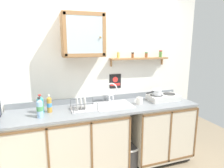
% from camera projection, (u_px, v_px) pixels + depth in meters
% --- Properties ---
extents(back_wall, '(3.25, 0.07, 2.62)m').
position_uv_depth(back_wall, '(99.00, 77.00, 2.91)').
color(back_wall, silver).
rests_on(back_wall, ground).
extents(lower_cabinet_run, '(1.55, 0.62, 0.92)m').
position_uv_depth(lower_cabinet_run, '(68.00, 145.00, 2.61)').
color(lower_cabinet_run, black).
rests_on(lower_cabinet_run, ground).
extents(lower_cabinet_run_right, '(0.92, 0.62, 0.92)m').
position_uv_depth(lower_cabinet_run_right, '(158.00, 131.00, 3.05)').
color(lower_cabinet_run_right, black).
rests_on(lower_cabinet_run_right, ground).
extents(countertop, '(2.61, 0.64, 0.03)m').
position_uv_depth(countertop, '(106.00, 108.00, 2.68)').
color(countertop, gray).
rests_on(countertop, lower_cabinet_run).
extents(backsplash, '(2.61, 0.02, 0.08)m').
position_uv_depth(backsplash, '(100.00, 98.00, 2.95)').
color(backsplash, gray).
rests_on(backsplash, countertop).
extents(sink, '(0.51, 0.46, 0.41)m').
position_uv_depth(sink, '(113.00, 106.00, 2.76)').
color(sink, silver).
rests_on(sink, countertop).
extents(hot_plate_stove, '(0.47, 0.28, 0.09)m').
position_uv_depth(hot_plate_stove, '(164.00, 97.00, 3.00)').
color(hot_plate_stove, silver).
rests_on(hot_plate_stove, countertop).
extents(saucepan, '(0.30, 0.18, 0.08)m').
position_uv_depth(saucepan, '(156.00, 92.00, 2.96)').
color(saucepan, silver).
rests_on(saucepan, hot_plate_stove).
extents(bottle_juice_amber_0, '(0.06, 0.06, 0.23)m').
position_uv_depth(bottle_juice_amber_0, '(49.00, 104.00, 2.45)').
color(bottle_juice_amber_0, gold).
rests_on(bottle_juice_amber_0, countertop).
extents(bottle_detergent_teal_1, '(0.08, 0.08, 0.24)m').
position_uv_depth(bottle_detergent_teal_1, '(40.00, 105.00, 2.42)').
color(bottle_detergent_teal_1, teal).
rests_on(bottle_detergent_teal_1, countertop).
extents(bottle_water_blue_2, '(0.08, 0.08, 0.25)m').
position_uv_depth(bottle_water_blue_2, '(40.00, 108.00, 2.28)').
color(bottle_water_blue_2, '#8CB7E0').
rests_on(bottle_water_blue_2, countertop).
extents(dish_rack, '(0.34, 0.28, 0.17)m').
position_uv_depth(dish_rack, '(83.00, 107.00, 2.57)').
color(dish_rack, '#B2B2B7').
rests_on(dish_rack, countertop).
extents(mug, '(0.13, 0.09, 0.10)m').
position_uv_depth(mug, '(139.00, 101.00, 2.79)').
color(mug, white).
rests_on(mug, countertop).
extents(wall_cabinet, '(0.55, 0.33, 0.56)m').
position_uv_depth(wall_cabinet, '(83.00, 35.00, 2.54)').
color(wall_cabinet, '#996B42').
extents(spice_shelf, '(0.93, 0.14, 0.23)m').
position_uv_depth(spice_shelf, '(140.00, 58.00, 2.96)').
color(spice_shelf, '#996B42').
extents(warning_sign, '(0.19, 0.01, 0.22)m').
position_uv_depth(warning_sign, '(115.00, 81.00, 2.98)').
color(warning_sign, black).
extents(trash_bin, '(0.33, 0.33, 0.36)m').
position_uv_depth(trash_bin, '(129.00, 156.00, 2.86)').
color(trash_bin, '#4C4C51').
rests_on(trash_bin, ground).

